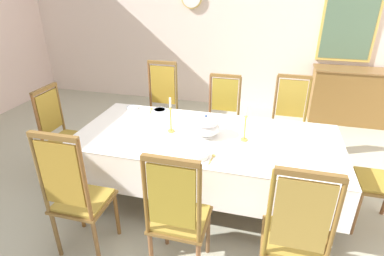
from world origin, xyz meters
The scene contains 21 objects.
ground centered at (0.00, 0.00, -0.02)m, with size 8.13×5.75×0.04m, color #AEAE97.
back_wall centered at (0.00, 2.92, 1.64)m, with size 8.13×0.08×3.28m, color silver.
dining_table centered at (0.00, 0.01, 0.69)m, with size 2.62×1.19×0.76m.
tablecloth centered at (0.00, 0.01, 0.65)m, with size 2.64×1.21×0.42m.
chair_south_a centered at (-0.86, -1.00, 0.61)m, with size 0.44×0.42×1.22m.
chair_north_a centered at (-0.86, 1.01, 0.61)m, with size 0.44×0.42×1.21m.
chair_south_b centered at (0.00, -1.00, 0.59)m, with size 0.44×0.42×1.16m.
chair_north_b centered at (0.00, 1.00, 0.57)m, with size 0.44×0.42×1.09m.
chair_south_c centered at (0.84, -1.00, 0.60)m, with size 0.44×0.42×1.20m.
chair_north_c centered at (0.84, 1.01, 0.59)m, with size 0.44×0.42×1.14m.
chair_head_west centered at (-1.71, 0.01, 0.58)m, with size 0.42×0.44×1.12m.
soup_tureen centered at (-0.01, 0.01, 0.87)m, with size 0.29×0.29×0.23m.
candlestick_west centered at (-0.38, 0.01, 0.91)m, with size 0.07×0.07×0.37m.
candlestick_east centered at (0.38, 0.01, 0.91)m, with size 0.07×0.07×0.37m.
bowl_near_left centered at (-0.68, 0.48, 0.78)m, with size 0.16×0.16×0.03m.
bowl_near_right centered at (0.02, -0.42, 0.79)m, with size 0.19×0.19×0.04m.
bowl_far_left centered at (-1.03, 0.48, 0.78)m, with size 0.14×0.14×0.03m.
spoon_primary centered at (-0.80, 0.51, 0.77)m, with size 0.06×0.17×0.01m.
spoon_secondary centered at (0.14, -0.39, 0.77)m, with size 0.04×0.18×0.01m.
sideboard centered at (1.95, 2.60, 0.45)m, with size 1.44×0.48×0.90m.
framed_painting centered at (1.67, 2.85, 1.75)m, with size 0.84×0.05×1.56m.
Camera 1 is at (0.57, -2.73, 2.19)m, focal length 28.98 mm.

